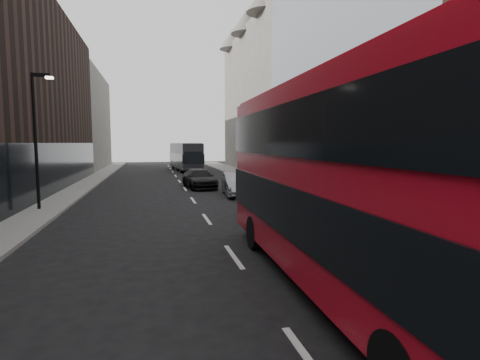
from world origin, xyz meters
TOP-DOWN VIEW (x-y plane):
  - sidewalk_right at (7.50, 25.00)m, footprint 3.00×80.00m
  - sidewalk_left at (-8.00, 25.00)m, footprint 2.00×80.00m
  - building_modern_block at (11.47, 21.00)m, footprint 5.03×22.00m
  - building_victorian at (11.38, 44.00)m, footprint 6.50×24.00m
  - building_left_mid at (-11.50, 30.00)m, footprint 5.00×24.00m
  - building_left_far at (-11.50, 52.00)m, footprint 5.00×20.00m
  - street_lamp at (-8.22, 18.00)m, footprint 1.06×0.22m
  - red_bus at (2.05, 4.69)m, footprint 3.25×12.63m
  - grey_bus at (1.76, 45.69)m, footprint 3.54×11.24m
  - car_a at (3.31, 15.23)m, footprint 1.61×3.86m
  - car_b at (3.14, 21.63)m, footprint 1.96×4.75m
  - car_c at (1.19, 26.49)m, footprint 2.60×5.34m

SIDE VIEW (x-z plane):
  - sidewalk_right at x=7.50m, z-range 0.00..0.15m
  - sidewalk_left at x=-8.00m, z-range 0.00..0.15m
  - car_a at x=3.31m, z-range 0.00..1.30m
  - car_c at x=1.19m, z-range 0.00..1.50m
  - car_b at x=3.14m, z-range 0.00..1.53m
  - grey_bus at x=1.76m, z-range 0.13..3.70m
  - red_bus at x=2.05m, z-range 0.28..5.35m
  - street_lamp at x=-8.22m, z-range 0.68..7.68m
  - building_left_far at x=-11.50m, z-range 0.00..13.00m
  - building_left_mid at x=-11.50m, z-range 0.00..14.00m
  - building_victorian at x=11.38m, z-range -0.84..20.16m
  - building_modern_block at x=11.47m, z-range -0.10..19.90m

